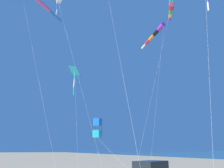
{
  "coord_description": "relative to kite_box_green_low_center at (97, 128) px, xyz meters",
  "views": [
    {
      "loc": [
        11.78,
        9.64,
        2.64
      ],
      "look_at": [
        3.62,
        -10.99,
        8.94
      ],
      "focal_mm": 37.4,
      "sensor_mm": 36.0,
      "label": 1
    }
  ],
  "objects": [
    {
      "name": "kite_delta_blue_topmost",
      "position": [
        0.81,
        -6.24,
        7.17
      ],
      "size": [
        1.86,
        9.26,
        12.35
      ],
      "color": "#1EB7C6",
      "rests_on": "ground_plane"
    },
    {
      "name": "kite_box_green_low_center",
      "position": [
        0.0,
        0.0,
        0.0
      ],
      "size": [
        0.91,
        10.16,
        5.35
      ],
      "color": "blue",
      "rests_on": "ground_plane"
    },
    {
      "name": "kite_windsock_white_trailing",
      "position": [
        -13.33,
        -10.4,
        17.0
      ],
      "size": [
        9.97,
        17.27,
        22.27
      ],
      "color": "purple",
      "rests_on": "ground_plane"
    },
    {
      "name": "kite_windsock_small_distant",
      "position": [
        -10.44,
        -1.72,
        16.25
      ],
      "size": [
        9.45,
        5.65,
        21.17
      ],
      "color": "#1EB7C6",
      "rests_on": "ground_plane"
    }
  ]
}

